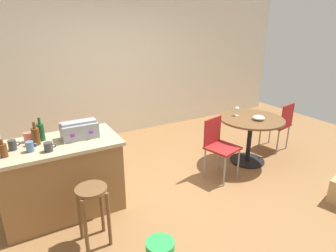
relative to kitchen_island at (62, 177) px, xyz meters
The scene contains 17 objects.
ground_plane 1.45m from the kitchen_island, ahead, with size 8.80×8.80×0.00m, color olive.
back_wall 2.69m from the kitchen_island, 57.31° to the left, with size 8.00×0.10×2.70m, color silver.
kitchen_island is the anchor object (origin of this frame).
wooden_stool 0.72m from the kitchen_island, 77.03° to the right, with size 0.31×0.31×0.64m.
dining_table 2.82m from the kitchen_island, ahead, with size 0.99×0.99×0.74m.
folding_chair_near 2.11m from the kitchen_island, ahead, with size 0.49×0.49×0.86m.
folding_chair_far 3.59m from the kitchen_island, ahead, with size 0.47×0.47×0.85m.
toolbox 0.59m from the kitchen_island, ahead, with size 0.40×0.24×0.20m.
bottle_0 0.57m from the kitchen_island, 165.40° to the left, with size 0.08×0.08×0.26m.
bottle_1 0.58m from the kitchen_island, 131.81° to the left, with size 0.08×0.08×0.27m.
bottle_3 0.73m from the kitchen_island, 166.78° to the right, with size 0.07×0.07×0.19m.
cup_0 0.57m from the kitchen_island, 158.27° to the right, with size 0.11×0.08×0.11m.
cup_1 0.65m from the kitchen_island, behind, with size 0.11×0.08×0.11m.
cup_2 0.59m from the kitchen_island, 146.20° to the left, with size 0.12×0.09×0.11m.
cup_3 0.54m from the kitchen_island, 119.20° to the right, with size 0.12×0.09×0.10m.
wine_glass 2.74m from the kitchen_island, ahead, with size 0.07×0.07×0.14m.
serving_bowl 2.87m from the kitchen_island, ahead, with size 0.18×0.18×0.07m, color white.
Camera 1 is at (-1.73, -2.92, 2.13)m, focal length 30.63 mm.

